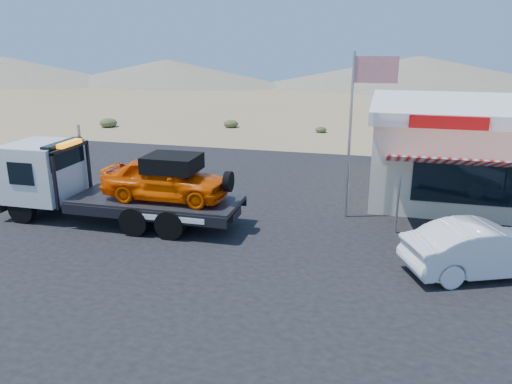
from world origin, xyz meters
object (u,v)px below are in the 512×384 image
tow_truck (114,181)px  flagpole (358,118)px  jerky_store (496,149)px  white_sedan (485,249)px

tow_truck → flagpole: size_ratio=1.44×
flagpole → jerky_store: bearing=38.8°
jerky_store → flagpole: size_ratio=1.73×
tow_truck → jerky_store: size_ratio=0.83×
jerky_store → flagpole: flagpole is taller
white_sedan → jerky_store: jerky_store is taller
tow_truck → white_sedan: tow_truck is taller
tow_truck → white_sedan: size_ratio=1.89×
flagpole → tow_truck: bearing=-163.1°
tow_truck → jerky_store: bearing=26.8°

